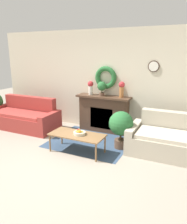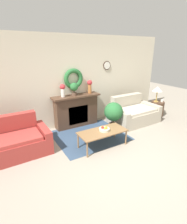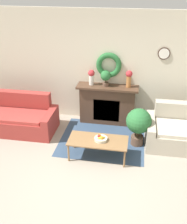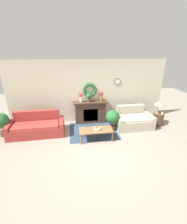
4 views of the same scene
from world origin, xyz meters
name	(u,v)px [view 1 (image 1 of 4)]	position (x,y,z in m)	size (l,w,h in m)	color
ground_plane	(50,172)	(0.00, 0.00, 0.00)	(16.00, 16.00, 0.00)	gray
floor_rug	(91,141)	(0.05, 1.59, 0.00)	(1.89, 1.64, 0.01)	#334760
wall_back	(106,81)	(0.00, 2.61, 1.36)	(6.80, 0.19, 2.70)	beige
fireplace	(104,113)	(0.04, 2.41, 0.50)	(1.47, 0.41, 0.99)	#4C3323
couch_left	(24,117)	(-2.13, 1.68, 0.30)	(2.08, 0.91, 0.86)	#9E332D
loveseat_right	(165,140)	(1.78, 1.74, 0.30)	(1.55, 1.01, 0.84)	#B2A893
coffee_table	(77,136)	(0.05, 0.94, 0.38)	(1.19, 0.54, 0.41)	olive
fruit_bowl	(79,133)	(0.10, 0.94, 0.46)	(0.26, 0.26, 0.12)	beige
vase_on_mantel_left	(91,87)	(-0.35, 2.41, 1.20)	(0.16, 0.16, 0.37)	silver
vase_on_mantel_right	(122,88)	(0.53, 2.41, 1.23)	(0.16, 0.16, 0.41)	#AD6B38
potted_plant_on_mantel	(102,87)	(-0.01, 2.39, 1.22)	(0.24, 0.24, 0.38)	brown
potted_plant_floor_by_loveseat	(121,125)	(0.83, 1.55, 0.54)	(0.54, 0.54, 0.86)	brown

